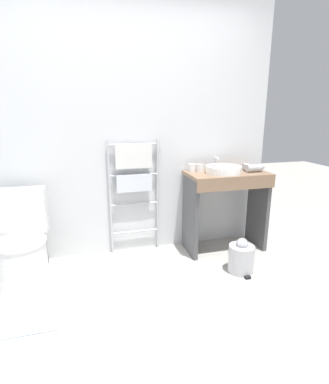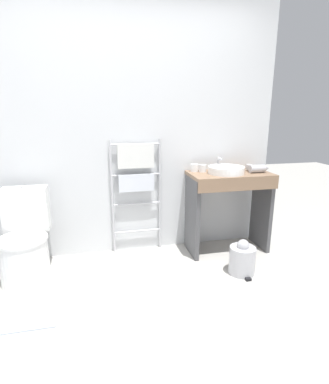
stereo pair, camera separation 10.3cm
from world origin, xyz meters
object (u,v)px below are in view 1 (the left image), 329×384
at_px(toilet, 23,247).
at_px(trash_bin, 241,258).
at_px(cup_near_wall, 192,168).
at_px(towel_radiator, 134,175).
at_px(cup_near_edge, 200,168).
at_px(sink_basin, 224,169).
at_px(hair_dryer, 254,168).

height_order(toilet, trash_bin, toilet).
relative_size(toilet, cup_near_wall, 10.11).
height_order(towel_radiator, cup_near_edge, towel_radiator).
xyz_separation_m(toilet, sink_basin, (1.92, 0.13, 0.56)).
xyz_separation_m(toilet, cup_near_edge, (1.72, 0.26, 0.56)).
relative_size(toilet, trash_bin, 2.41).
height_order(hair_dryer, trash_bin, hair_dryer).
relative_size(sink_basin, hair_dryer, 1.70).
distance_m(toilet, hair_dryer, 2.33).
xyz_separation_m(toilet, trash_bin, (1.91, -0.34, -0.19)).
height_order(towel_radiator, hair_dryer, towel_radiator).
bearing_deg(trash_bin, sink_basin, 88.66).
distance_m(sink_basin, trash_bin, 0.89).
relative_size(sink_basin, trash_bin, 1.08).
distance_m(hair_dryer, trash_bin, 0.95).
relative_size(toilet, hair_dryer, 3.81).
distance_m(towel_radiator, trash_bin, 1.31).
distance_m(cup_near_edge, trash_bin, 0.98).
xyz_separation_m(hair_dryer, trash_bin, (-0.35, -0.46, -0.75)).
bearing_deg(cup_near_wall, cup_near_edge, -26.95).
xyz_separation_m(sink_basin, cup_near_wall, (-0.28, 0.17, 0.00)).
bearing_deg(hair_dryer, towel_radiator, 169.56).
relative_size(toilet, cup_near_edge, 10.65).
bearing_deg(toilet, towel_radiator, 18.18).
distance_m(towel_radiator, cup_near_edge, 0.69).
bearing_deg(cup_near_wall, sink_basin, -30.96).
distance_m(cup_near_edge, hair_dryer, 0.56).
relative_size(cup_near_edge, trash_bin, 0.23).
distance_m(towel_radiator, sink_basin, 0.91).
distance_m(toilet, trash_bin, 1.95).
xyz_separation_m(cup_near_edge, trash_bin, (0.19, -0.61, -0.75)).
bearing_deg(trash_bin, cup_near_edge, 107.78).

